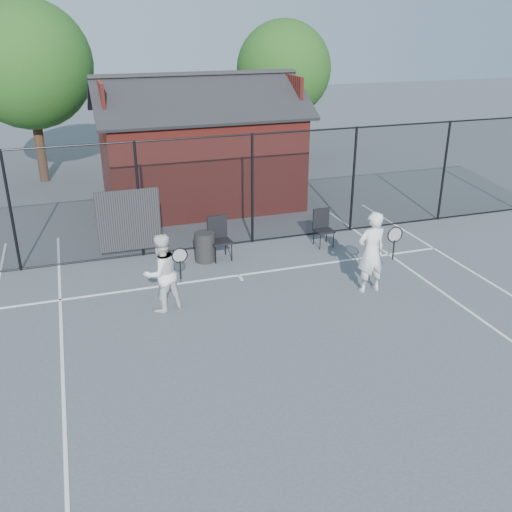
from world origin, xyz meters
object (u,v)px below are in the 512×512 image
object	(u,v)px
chair_left	(220,239)
chair_right	(324,229)
clubhouse	(199,155)
player_front	(372,252)
player_back	(162,273)
waste_bin	(205,247)

from	to	relation	value
chair_left	chair_right	world-z (taller)	chair_left
clubhouse	player_front	bearing A→B (deg)	-74.97
chair_right	player_back	bearing A→B (deg)	-156.75
player_back	chair_left	distance (m)	2.93
player_front	waste_bin	bearing A→B (deg)	137.66
player_front	player_back	bearing A→B (deg)	172.86
clubhouse	player_back	world-z (taller)	clubhouse
chair_left	waste_bin	xyz separation A→B (m)	(-0.40, 0.03, -0.16)
chair_left	chair_right	xyz separation A→B (m)	(2.88, 0.00, -0.05)
chair_right	chair_left	bearing A→B (deg)	177.98
player_back	chair_left	bearing A→B (deg)	50.22
waste_bin	player_front	bearing A→B (deg)	-42.34
clubhouse	player_front	world-z (taller)	clubhouse
chair_left	chair_right	distance (m)	2.88
chair_right	waste_bin	size ratio (longest dim) A/B	1.30
player_front	waste_bin	world-z (taller)	player_front
player_back	chair_left	world-z (taller)	player_back
clubhouse	chair_right	distance (m)	5.50
clubhouse	player_back	size ratio (longest dim) A/B	3.82
player_front	player_back	distance (m)	4.62
player_front	chair_left	size ratio (longest dim) A/B	1.73
player_back	chair_right	world-z (taller)	player_back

